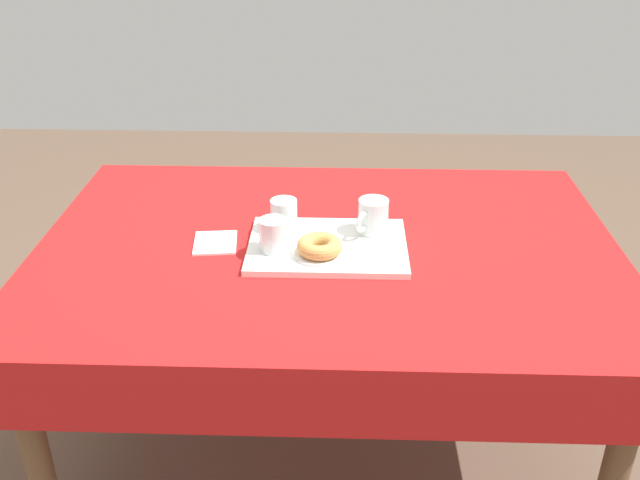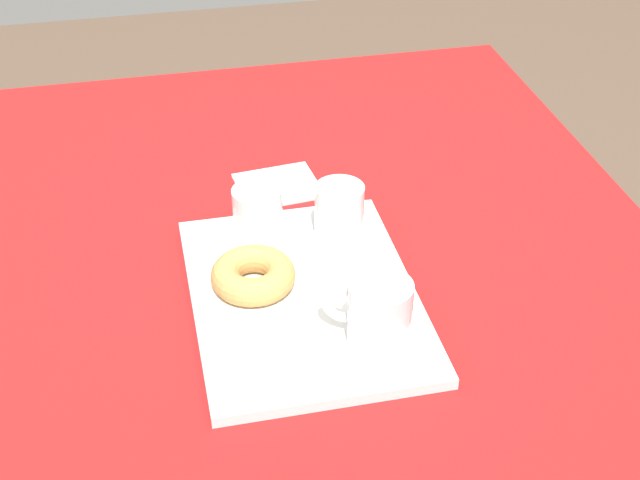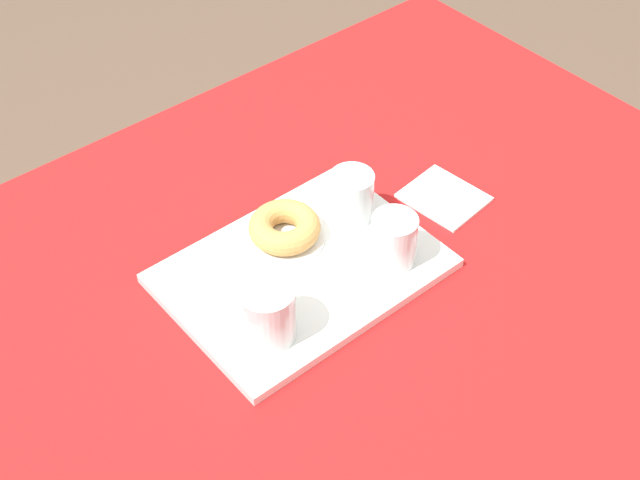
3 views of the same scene
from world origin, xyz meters
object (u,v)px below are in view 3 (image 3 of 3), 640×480
object	(u,v)px
tea_mug_left	(268,313)
water_glass_near	(393,242)
paper_napkin	(444,197)
water_glass_far	(351,197)
sugar_donut_left	(284,227)
dining_table	(315,319)
donut_plate_left	(285,238)
serving_tray	(299,272)

from	to	relation	value
tea_mug_left	water_glass_near	size ratio (longest dim) A/B	1.31
water_glass_near	paper_napkin	world-z (taller)	water_glass_near
water_glass_far	sugar_donut_left	world-z (taller)	water_glass_far
water_glass_far	paper_napkin	world-z (taller)	water_glass_far
dining_table	sugar_donut_left	world-z (taller)	sugar_donut_left
tea_mug_left	water_glass_far	bearing A→B (deg)	-156.62
donut_plate_left	paper_napkin	xyz separation A→B (m)	(-0.28, 0.08, -0.02)
dining_table	water_glass_far	distance (m)	0.20
water_glass_near	donut_plate_left	xyz separation A→B (m)	(0.10, -0.14, -0.03)
water_glass_near	paper_napkin	xyz separation A→B (m)	(-0.18, -0.06, -0.05)
sugar_donut_left	serving_tray	bearing A→B (deg)	70.40
dining_table	water_glass_near	bearing A→B (deg)	158.41
sugar_donut_left	paper_napkin	size ratio (longest dim) A/B	0.90
tea_mug_left	sugar_donut_left	bearing A→B (deg)	-135.17
serving_tray	sugar_donut_left	world-z (taller)	sugar_donut_left
tea_mug_left	water_glass_far	size ratio (longest dim) A/B	1.31
dining_table	water_glass_far	xyz separation A→B (m)	(-0.13, -0.07, 0.13)
tea_mug_left	dining_table	bearing A→B (deg)	-161.24
water_glass_far	sugar_donut_left	bearing A→B (deg)	-12.39
water_glass_far	tea_mug_left	bearing A→B (deg)	23.38
paper_napkin	water_glass_near	bearing A→B (deg)	18.45
paper_napkin	dining_table	bearing A→B (deg)	2.40
sugar_donut_left	tea_mug_left	bearing A→B (deg)	44.83
paper_napkin	water_glass_far	bearing A→B (deg)	-19.60
water_glass_near	sugar_donut_left	world-z (taller)	water_glass_near
serving_tray	paper_napkin	distance (m)	0.30
sugar_donut_left	water_glass_near	bearing A→B (deg)	125.15
dining_table	serving_tray	xyz separation A→B (m)	(0.00, -0.03, 0.09)
water_glass_far	dining_table	bearing A→B (deg)	27.15
donut_plate_left	serving_tray	bearing A→B (deg)	70.40
tea_mug_left	water_glass_far	distance (m)	0.27
tea_mug_left	paper_napkin	xyz separation A→B (m)	(-0.41, -0.05, -0.06)
dining_table	water_glass_near	xyz separation A→B (m)	(-0.12, 0.05, 0.13)
dining_table	tea_mug_left	world-z (taller)	tea_mug_left
water_glass_near	serving_tray	bearing A→B (deg)	-32.16
paper_napkin	serving_tray	bearing A→B (deg)	-3.46
serving_tray	donut_plate_left	xyz separation A→B (m)	(-0.02, -0.06, 0.01)
water_glass_near	paper_napkin	bearing A→B (deg)	-161.55
dining_table	tea_mug_left	distance (m)	0.19
water_glass_far	paper_napkin	distance (m)	0.18
dining_table	donut_plate_left	bearing A→B (deg)	-100.86
sugar_donut_left	water_glass_far	bearing A→B (deg)	167.61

